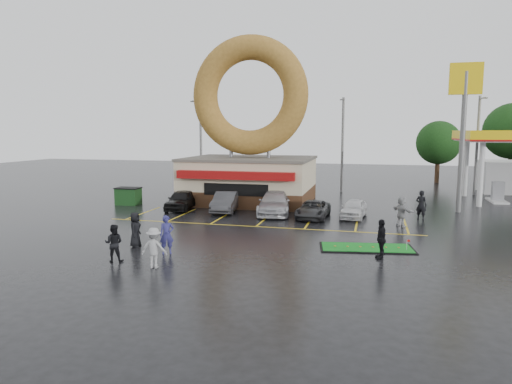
% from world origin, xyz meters
% --- Properties ---
extents(ground, '(120.00, 120.00, 0.00)m').
position_xyz_m(ground, '(0.00, 0.00, 0.00)').
color(ground, black).
rests_on(ground, ground).
extents(donut_shop, '(10.20, 8.70, 13.50)m').
position_xyz_m(donut_shop, '(-3.00, 12.97, 4.46)').
color(donut_shop, '#472B19').
rests_on(donut_shop, ground).
extents(shell_sign, '(2.20, 0.36, 10.60)m').
position_xyz_m(shell_sign, '(13.00, 12.00, 7.38)').
color(shell_sign, slate).
rests_on(shell_sign, ground).
extents(streetlight_left, '(0.40, 2.21, 9.00)m').
position_xyz_m(streetlight_left, '(-10.00, 19.92, 4.78)').
color(streetlight_left, slate).
rests_on(streetlight_left, ground).
extents(streetlight_mid, '(0.40, 2.21, 9.00)m').
position_xyz_m(streetlight_mid, '(4.00, 20.92, 4.78)').
color(streetlight_mid, slate).
rests_on(streetlight_mid, ground).
extents(streetlight_right, '(0.40, 2.21, 9.00)m').
position_xyz_m(streetlight_right, '(16.00, 21.92, 4.78)').
color(streetlight_right, slate).
rests_on(streetlight_right, ground).
extents(tree_far_d, '(4.90, 4.90, 7.00)m').
position_xyz_m(tree_far_d, '(14.00, 32.00, 4.53)').
color(tree_far_d, '#332114').
rests_on(tree_far_d, ground).
extents(car_black, '(2.24, 4.45, 1.45)m').
position_xyz_m(car_black, '(-6.97, 8.00, 0.73)').
color(car_black, black).
rests_on(car_black, ground).
extents(car_dgrey, '(2.05, 4.57, 1.46)m').
position_xyz_m(car_dgrey, '(-3.45, 8.00, 0.73)').
color(car_dgrey, '#333335').
rests_on(car_dgrey, ground).
extents(car_silver, '(2.87, 5.60, 1.55)m').
position_xyz_m(car_silver, '(0.19, 8.00, 0.78)').
color(car_silver, '#A8A8AD').
rests_on(car_silver, ground).
extents(car_grey, '(2.12, 4.30, 1.17)m').
position_xyz_m(car_grey, '(3.05, 7.10, 0.59)').
color(car_grey, '#2A2A2D').
rests_on(car_grey, ground).
extents(car_white, '(1.93, 3.88, 1.27)m').
position_xyz_m(car_white, '(5.72, 7.86, 0.63)').
color(car_white, silver).
rests_on(car_white, ground).
extents(person_blue, '(0.81, 0.71, 1.86)m').
position_xyz_m(person_blue, '(-2.58, -3.73, 0.93)').
color(person_blue, navy).
rests_on(person_blue, ground).
extents(person_blackjkt, '(0.97, 0.84, 1.71)m').
position_xyz_m(person_blackjkt, '(-4.30, -5.55, 0.85)').
color(person_blackjkt, black).
rests_on(person_blackjkt, ground).
extents(person_hoodie, '(1.20, 0.77, 1.76)m').
position_xyz_m(person_hoodie, '(-2.10, -5.98, 0.88)').
color(person_hoodie, '#9C9C9F').
rests_on(person_hoodie, ground).
extents(person_bystander, '(0.70, 0.95, 1.78)m').
position_xyz_m(person_bystander, '(-4.71, -2.91, 0.89)').
color(person_bystander, black).
rests_on(person_bystander, ground).
extents(person_cameraman, '(0.68, 1.16, 1.85)m').
position_xyz_m(person_cameraman, '(7.35, -2.04, 0.92)').
color(person_cameraman, black).
rests_on(person_cameraman, ground).
extents(person_walker_near, '(1.54, 1.70, 1.88)m').
position_xyz_m(person_walker_near, '(8.69, 5.69, 0.94)').
color(person_walker_near, '#9B9B9E').
rests_on(person_walker_near, ground).
extents(person_walker_far, '(0.85, 0.72, 1.98)m').
position_xyz_m(person_walker_far, '(10.06, 8.20, 0.99)').
color(person_walker_far, black).
rests_on(person_walker_far, ground).
extents(dumpster, '(1.83, 1.24, 1.30)m').
position_xyz_m(dumpster, '(-12.00, 9.06, 0.65)').
color(dumpster, '#1A441B').
rests_on(dumpster, ground).
extents(putting_green, '(4.86, 2.66, 0.58)m').
position_xyz_m(putting_green, '(6.71, -0.35, 0.04)').
color(putting_green, black).
rests_on(putting_green, ground).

